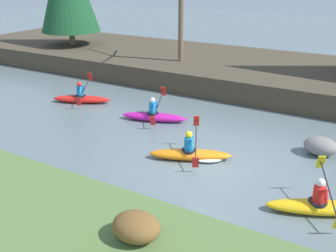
{
  "coord_description": "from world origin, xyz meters",
  "views": [
    {
      "loc": [
        4.26,
        -10.16,
        5.93
      ],
      "look_at": [
        -2.3,
        1.3,
        0.55
      ],
      "focal_mm": 42.0,
      "sensor_mm": 36.0,
      "label": 1
    }
  ],
  "objects_px": {
    "kayaker_lead": "(320,205)",
    "kayaker_far_back": "(82,98)",
    "kayaker_trailing": "(155,116)",
    "boulder_midstream": "(321,146)",
    "kayaker_middle": "(194,154)"
  },
  "relations": [
    {
      "from": "kayaker_lead",
      "to": "kayaker_far_back",
      "type": "relative_size",
      "value": 1.0
    },
    {
      "from": "kayaker_trailing",
      "to": "boulder_midstream",
      "type": "xyz_separation_m",
      "value": [
        6.51,
        0.11,
        0.09
      ]
    },
    {
      "from": "kayaker_trailing",
      "to": "kayaker_far_back",
      "type": "relative_size",
      "value": 1.02
    },
    {
      "from": "kayaker_trailing",
      "to": "boulder_midstream",
      "type": "bearing_deg",
      "value": -16.86
    },
    {
      "from": "kayaker_middle",
      "to": "kayaker_far_back",
      "type": "xyz_separation_m",
      "value": [
        -7.12,
        2.65,
        0.02
      ]
    },
    {
      "from": "kayaker_far_back",
      "to": "kayaker_lead",
      "type": "bearing_deg",
      "value": -42.04
    },
    {
      "from": "kayaker_lead",
      "to": "boulder_midstream",
      "type": "distance_m",
      "value": 3.62
    },
    {
      "from": "kayaker_trailing",
      "to": "kayaker_middle",
      "type": "bearing_deg",
      "value": -56.22
    },
    {
      "from": "kayaker_far_back",
      "to": "boulder_midstream",
      "type": "height_order",
      "value": "kayaker_far_back"
    },
    {
      "from": "kayaker_middle",
      "to": "kayaker_trailing",
      "type": "height_order",
      "value": "same"
    },
    {
      "from": "kayaker_trailing",
      "to": "boulder_midstream",
      "type": "distance_m",
      "value": 6.51
    },
    {
      "from": "kayaker_lead",
      "to": "kayaker_trailing",
      "type": "bearing_deg",
      "value": 129.69
    },
    {
      "from": "kayaker_middle",
      "to": "kayaker_trailing",
      "type": "distance_m",
      "value": 3.78
    },
    {
      "from": "kayaker_lead",
      "to": "boulder_midstream",
      "type": "bearing_deg",
      "value": 75.58
    },
    {
      "from": "kayaker_trailing",
      "to": "kayaker_far_back",
      "type": "bearing_deg",
      "value": 158.08
    }
  ]
}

